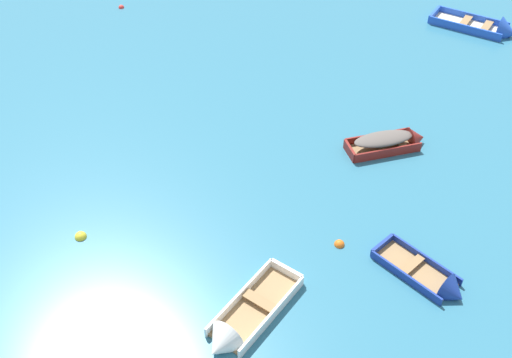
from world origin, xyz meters
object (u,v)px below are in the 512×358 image
rowboat_deep_blue_midfield_right (439,284)px  rowboat_blue_near_left (492,29)px  mooring_buoy_central (339,245)px  mooring_buoy_trailing (121,8)px  rowboat_maroon_foreground_center (394,141)px  mooring_buoy_near_foreground (81,237)px  rowboat_white_back_row_left (235,329)px

rowboat_deep_blue_midfield_right → rowboat_blue_near_left: bearing=73.3°
mooring_buoy_central → mooring_buoy_trailing: (-12.09, 17.40, 0.00)m
rowboat_maroon_foreground_center → mooring_buoy_near_foreground: (-11.38, -6.06, -0.31)m
rowboat_white_back_row_left → mooring_buoy_central: (3.20, 3.86, -0.18)m
mooring_buoy_central → mooring_buoy_trailing: bearing=124.8°
rowboat_deep_blue_midfield_right → mooring_buoy_near_foreground: (-12.17, 1.20, -0.15)m
mooring_buoy_central → rowboat_deep_blue_midfield_right: bearing=-26.8°
rowboat_blue_near_left → rowboat_white_back_row_left: bearing=-120.3°
rowboat_blue_near_left → mooring_buoy_central: (-8.44, -16.10, -0.20)m
rowboat_maroon_foreground_center → rowboat_deep_blue_midfield_right: 7.31m
rowboat_white_back_row_left → rowboat_deep_blue_midfield_right: size_ratio=1.27×
rowboat_blue_near_left → rowboat_white_back_row_left: (-11.64, -19.96, -0.02)m
rowboat_maroon_foreground_center → mooring_buoy_trailing: rowboat_maroon_foreground_center is taller
rowboat_maroon_foreground_center → mooring_buoy_central: bearing=-112.4°
rowboat_white_back_row_left → mooring_buoy_near_foreground: size_ratio=9.42×
rowboat_white_back_row_left → mooring_buoy_near_foreground: rowboat_white_back_row_left is taller
rowboat_blue_near_left → rowboat_deep_blue_midfield_right: 18.46m
rowboat_blue_near_left → mooring_buoy_near_foreground: size_ratio=11.12×
mooring_buoy_central → mooring_buoy_trailing: size_ratio=1.13×
mooring_buoy_near_foreground → mooring_buoy_central: bearing=2.4°
rowboat_white_back_row_left → rowboat_maroon_foreground_center: bearing=59.9°
rowboat_white_back_row_left → mooring_buoy_central: 5.02m
mooring_buoy_near_foreground → rowboat_deep_blue_midfield_right: bearing=-5.6°
mooring_buoy_near_foreground → mooring_buoy_trailing: 18.04m
rowboat_maroon_foreground_center → rowboat_deep_blue_midfield_right: bearing=-83.7°
rowboat_maroon_foreground_center → mooring_buoy_near_foreground: rowboat_maroon_foreground_center is taller
rowboat_maroon_foreground_center → rowboat_white_back_row_left: rowboat_white_back_row_left is taller
mooring_buoy_near_foreground → mooring_buoy_trailing: (-3.06, 17.78, 0.00)m
rowboat_deep_blue_midfield_right → rowboat_white_back_row_left: bearing=-160.3°
rowboat_maroon_foreground_center → mooring_buoy_central: 6.15m
rowboat_blue_near_left → rowboat_maroon_foreground_center: size_ratio=1.34×
rowboat_blue_near_left → rowboat_white_back_row_left: rowboat_blue_near_left is taller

